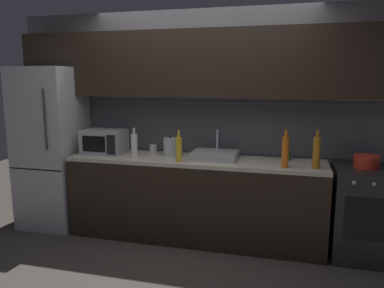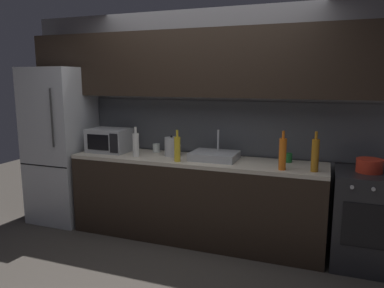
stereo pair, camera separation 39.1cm
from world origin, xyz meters
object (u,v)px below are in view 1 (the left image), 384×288
object	(u,v)px
oven_range	(364,213)
mug_clear	(153,149)
kettle	(170,147)
wine_bottle_white	(134,145)
wine_bottle_amber	(317,152)
wine_bottle_yellow	(179,149)
mug_green	(287,156)
microwave	(105,142)
cooking_pot	(367,162)
refrigerator	(52,148)
wine_bottle_orange	(285,152)

from	to	relation	value
oven_range	mug_clear	world-z (taller)	mug_clear
kettle	mug_clear	size ratio (longest dim) A/B	2.37
wine_bottle_white	mug_clear	xyz separation A→B (m)	(0.11, 0.29, -0.09)
wine_bottle_amber	mug_clear	xyz separation A→B (m)	(-1.76, 0.32, -0.11)
wine_bottle_yellow	mug_green	distance (m)	1.14
kettle	mug_clear	world-z (taller)	kettle
microwave	mug_clear	distance (m)	0.56
kettle	wine_bottle_yellow	size ratio (longest dim) A/B	0.71
oven_range	wine_bottle_amber	world-z (taller)	wine_bottle_amber
wine_bottle_yellow	cooking_pot	bearing A→B (deg)	6.02
microwave	wine_bottle_amber	xyz separation A→B (m)	(2.29, -0.16, 0.02)
kettle	mug_green	bearing A→B (deg)	5.75
kettle	cooking_pot	distance (m)	1.98
oven_range	microwave	world-z (taller)	microwave
microwave	wine_bottle_white	world-z (taller)	wine_bottle_white
refrigerator	mug_green	size ratio (longest dim) A/B	19.79
kettle	wine_bottle_white	bearing A→B (deg)	-157.28
wine_bottle_white	wine_bottle_orange	bearing A→B (deg)	-2.50
wine_bottle_white	mug_green	world-z (taller)	wine_bottle_white
wine_bottle_orange	mug_clear	xyz separation A→B (m)	(-1.48, 0.36, -0.11)
microwave	kettle	distance (m)	0.78
wine_bottle_yellow	mug_green	xyz separation A→B (m)	(1.08, 0.36, -0.09)
microwave	refrigerator	bearing A→B (deg)	-178.45
cooking_pot	microwave	bearing A→B (deg)	179.62
wine_bottle_amber	wine_bottle_orange	bearing A→B (deg)	-172.78
wine_bottle_orange	kettle	bearing A→B (deg)	169.76
oven_range	wine_bottle_white	size ratio (longest dim) A/B	2.76
wine_bottle_orange	wine_bottle_amber	bearing A→B (deg)	7.22
refrigerator	kettle	xyz separation A→B (m)	(1.46, 0.04, 0.07)
wine_bottle_amber	cooking_pot	world-z (taller)	wine_bottle_amber
wine_bottle_yellow	mug_clear	world-z (taller)	wine_bottle_yellow
wine_bottle_white	mug_green	bearing A→B (deg)	9.77
mug_green	refrigerator	bearing A→B (deg)	-176.52
oven_range	mug_green	size ratio (longest dim) A/B	9.50
refrigerator	cooking_pot	world-z (taller)	refrigerator
wine_bottle_amber	mug_green	bearing A→B (deg)	130.22
mug_green	wine_bottle_white	bearing A→B (deg)	-170.23
wine_bottle_yellow	mug_green	size ratio (longest dim) A/B	3.44
wine_bottle_yellow	wine_bottle_white	size ratio (longest dim) A/B	1.00
refrigerator	mug_clear	bearing A→B (deg)	8.39
refrigerator	kettle	bearing A→B (deg)	1.53
wine_bottle_amber	cooking_pot	distance (m)	0.50
oven_range	wine_bottle_orange	world-z (taller)	wine_bottle_orange
wine_bottle_white	mug_clear	bearing A→B (deg)	69.74
refrigerator	mug_green	world-z (taller)	refrigerator
refrigerator	kettle	size ratio (longest dim) A/B	8.11
wine_bottle_white	cooking_pot	size ratio (longest dim) A/B	1.40
wine_bottle_orange	mug_clear	world-z (taller)	wine_bottle_orange
mug_green	cooking_pot	bearing A→B (deg)	-12.66
mug_clear	cooking_pot	xyz separation A→B (m)	(2.23, -0.18, 0.01)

